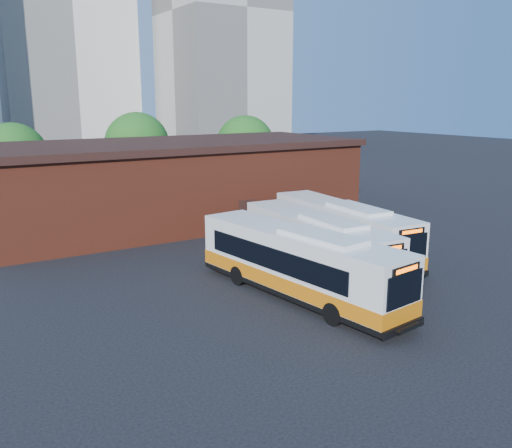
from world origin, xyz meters
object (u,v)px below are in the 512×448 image
bus_mideast (316,246)px  bus_midwest (299,266)px  bus_east (342,232)px  transit_worker (409,277)px

bus_mideast → bus_midwest: bearing=-136.4°
bus_midwest → bus_mideast: bearing=32.9°
bus_midwest → bus_east: (6.55, 4.42, -0.04)m
bus_east → transit_worker: size_ratio=7.35×
bus_midwest → bus_east: bearing=26.6°
bus_midwest → bus_mideast: bus_midwest is taller
bus_mideast → transit_worker: bearing=-66.8°
bus_mideast → bus_east: bearing=30.3°
bus_mideast → transit_worker: 5.56m
bus_east → transit_worker: bus_east is taller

